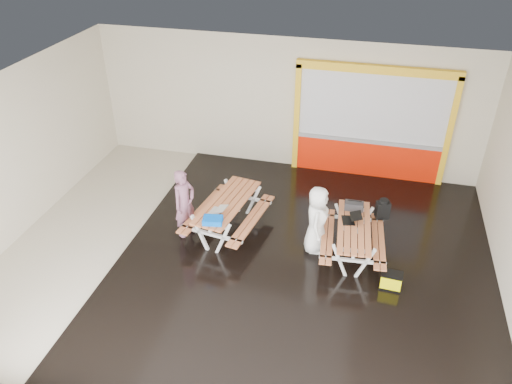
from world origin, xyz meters
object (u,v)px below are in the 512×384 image
(blue_pouch, at_px, (213,220))
(backpack, at_px, (383,209))
(laptop_right, at_px, (351,219))
(dark_case, at_px, (323,247))
(person_left, at_px, (184,203))
(laptop_left, at_px, (218,210))
(toolbox, at_px, (354,206))
(picnic_table_left, at_px, (228,209))
(fluke_bag, at_px, (391,281))
(person_right, at_px, (317,220))
(picnic_table_right, at_px, (353,233))

(blue_pouch, height_order, backpack, blue_pouch)
(laptop_right, bearing_deg, dark_case, -157.20)
(backpack, bearing_deg, person_left, -165.27)
(laptop_right, bearing_deg, person_left, -173.92)
(backpack, bearing_deg, laptop_left, -160.62)
(toolbox, bearing_deg, backpack, 24.10)
(picnic_table_left, distance_m, backpack, 3.34)
(laptop_left, xyz_separation_m, fluke_bag, (3.61, -0.56, -0.65))
(person_left, xyz_separation_m, blue_pouch, (0.79, -0.47, 0.02))
(person_right, height_order, toolbox, person_right)
(laptop_right, bearing_deg, person_right, -164.04)
(picnic_table_left, xyz_separation_m, person_left, (-0.84, -0.35, 0.23))
(picnic_table_left, height_order, backpack, backpack)
(laptop_left, relative_size, backpack, 0.83)
(laptop_right, bearing_deg, fluke_bag, -48.58)
(laptop_right, distance_m, backpack, 0.95)
(person_left, relative_size, person_right, 1.03)
(person_right, xyz_separation_m, toolbox, (0.69, 0.63, 0.05))
(laptop_right, bearing_deg, picnic_table_left, -179.63)
(picnic_table_left, xyz_separation_m, toolbox, (2.66, 0.46, 0.21))
(person_left, bearing_deg, picnic_table_left, -43.65)
(backpack, distance_m, dark_case, 1.55)
(picnic_table_left, height_order, picnic_table_right, picnic_table_left)
(dark_case, xyz_separation_m, fluke_bag, (1.39, -0.81, 0.09))
(laptop_left, relative_size, toolbox, 1.00)
(person_right, bearing_deg, picnic_table_right, -89.43)
(person_left, bearing_deg, backpack, -51.66)
(laptop_left, bearing_deg, toolbox, 18.29)
(dark_case, relative_size, fluke_bag, 0.95)
(laptop_left, xyz_separation_m, blue_pouch, (0.02, -0.37, 0.01))
(laptop_right, distance_m, toolbox, 0.44)
(dark_case, bearing_deg, picnic_table_left, 174.94)
(person_left, height_order, fluke_bag, person_left)
(laptop_left, distance_m, backpack, 3.54)
(person_left, xyz_separation_m, fluke_bag, (4.38, -0.65, -0.64))
(picnic_table_left, relative_size, laptop_right, 5.04)
(person_left, distance_m, toolbox, 3.59)
(picnic_table_right, height_order, dark_case, picnic_table_right)
(laptop_right, height_order, fluke_bag, laptop_right)
(person_left, height_order, dark_case, person_left)
(picnic_table_right, relative_size, laptop_left, 4.99)
(person_left, bearing_deg, toolbox, -53.38)
(laptop_right, relative_size, fluke_bag, 1.07)
(person_left, bearing_deg, person_right, -62.75)
(laptop_right, xyz_separation_m, blue_pouch, (-2.69, -0.84, 0.07))
(person_left, height_order, laptop_left, person_left)
(laptop_left, bearing_deg, laptop_right, 9.73)
(person_right, height_order, backpack, person_right)
(person_right, height_order, laptop_left, person_right)
(person_right, height_order, fluke_bag, person_right)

